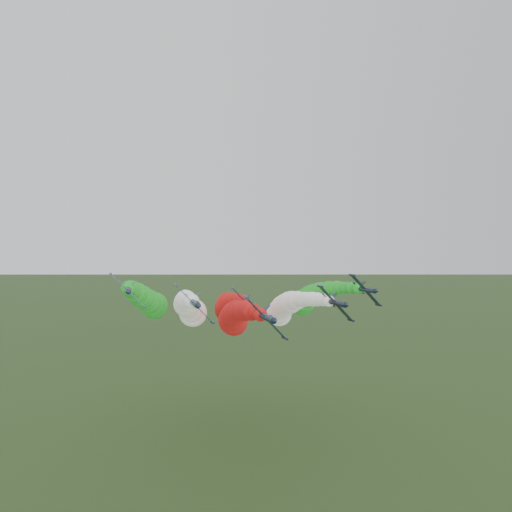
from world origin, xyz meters
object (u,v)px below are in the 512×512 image
at_px(jet_inner_right, 284,308).
at_px(jet_outer_left, 146,300).
at_px(jet_lead, 234,318).
at_px(jet_outer_right, 309,298).
at_px(jet_trail, 227,307).
at_px(jet_inner_left, 190,308).

bearing_deg(jet_inner_right, jet_outer_left, 161.51).
relative_size(jet_lead, jet_outer_left, 0.99).
xyz_separation_m(jet_lead, jet_outer_right, (25.39, 19.42, 2.06)).
bearing_deg(jet_trail, jet_outer_right, -18.06).
distance_m(jet_inner_right, jet_outer_left, 35.90).
bearing_deg(jet_outer_right, jet_inner_right, -137.42).
xyz_separation_m(jet_inner_right, jet_outer_left, (-34.00, 11.37, 1.85)).
bearing_deg(jet_inner_left, jet_outer_right, 19.14).
distance_m(jet_inner_right, jet_trail, 20.25).
xyz_separation_m(jet_lead, jet_inner_right, (15.14, 10.00, 0.75)).
xyz_separation_m(jet_inner_left, jet_trail, (12.78, 19.14, -2.21)).
bearing_deg(jet_inner_left, jet_lead, -38.69).
xyz_separation_m(jet_inner_right, jet_outer_right, (10.25, 9.42, 1.31)).
bearing_deg(jet_trail, jet_lead, -97.60).
relative_size(jet_inner_left, jet_outer_left, 0.99).
relative_size(jet_outer_left, jet_trail, 1.00).
distance_m(jet_outer_right, jet_trail, 23.14).
height_order(jet_outer_left, jet_outer_right, jet_outer_left).
distance_m(jet_inner_left, jet_outer_right, 36.66).
xyz_separation_m(jet_outer_left, jet_outer_right, (44.25, -1.95, -0.54)).
bearing_deg(jet_outer_left, jet_inner_left, -55.45).
xyz_separation_m(jet_inner_right, jet_trail, (-11.60, 16.54, -1.33)).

